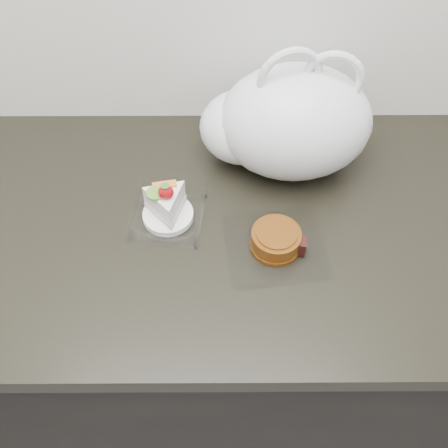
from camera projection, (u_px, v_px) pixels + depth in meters
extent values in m
cube|color=black|center=(191.00, 330.00, 1.33)|extent=(2.00, 0.60, 0.86)
cube|color=black|center=(179.00, 227.00, 0.98)|extent=(2.04, 0.64, 0.04)
cube|color=white|center=(169.00, 218.00, 0.96)|extent=(0.15, 0.15, 0.00)
cylinder|color=white|center=(168.00, 215.00, 0.96)|extent=(0.10, 0.10, 0.01)
ellipsoid|color=red|center=(166.00, 192.00, 0.89)|extent=(0.03, 0.02, 0.03)
cone|color=#2D7223|center=(165.00, 187.00, 0.88)|extent=(0.02, 0.02, 0.01)
cylinder|color=olive|center=(156.00, 193.00, 0.90)|extent=(0.04, 0.04, 0.00)
cube|color=orange|center=(164.00, 185.00, 0.92)|extent=(0.05, 0.02, 0.00)
cube|color=white|center=(275.00, 246.00, 0.92)|extent=(0.20, 0.19, 0.00)
cylinder|color=brown|center=(276.00, 240.00, 0.91)|extent=(0.11, 0.11, 0.04)
cylinder|color=brown|center=(275.00, 245.00, 0.92)|extent=(0.12, 0.12, 0.01)
cylinder|color=brown|center=(277.00, 233.00, 0.89)|extent=(0.09, 0.09, 0.00)
cube|color=black|center=(299.00, 246.00, 0.90)|extent=(0.03, 0.03, 0.03)
ellipsoid|color=silver|center=(294.00, 122.00, 0.97)|extent=(0.31, 0.25, 0.22)
ellipsoid|color=silver|center=(243.00, 127.00, 1.00)|extent=(0.18, 0.17, 0.15)
torus|color=silver|center=(290.00, 78.00, 0.89)|extent=(0.12, 0.04, 0.12)
torus|color=silver|center=(333.00, 79.00, 0.89)|extent=(0.11, 0.03, 0.11)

